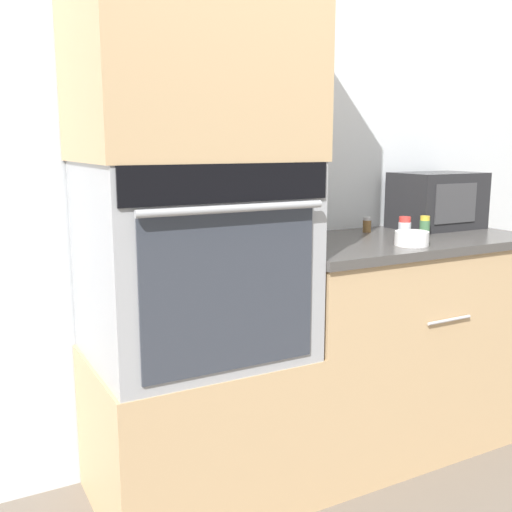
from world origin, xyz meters
The scene contains 12 objects.
ground_plane centered at (0.00, 0.00, 0.00)m, with size 12.00×12.00×0.00m, color #6B6056.
wall_back centered at (0.00, 0.63, 1.25)m, with size 8.00×0.05×2.50m.
oven_cabinet_base centered at (-0.37, 0.30, 0.29)m, with size 0.74×0.60×0.57m.
wall_oven centered at (-0.37, 0.30, 0.91)m, with size 0.72×0.64×0.69m.
oven_cabinet_upper centered at (-0.37, 0.30, 1.69)m, with size 0.74×0.60×0.86m.
counter_unit centered at (0.57, 0.30, 0.46)m, with size 1.16×0.63×0.93m.
microwave centered at (0.92, 0.43, 1.06)m, with size 0.40×0.28×0.26m.
knife_block centered at (0.14, 0.43, 1.03)m, with size 0.11×0.13×0.25m.
bowl centered at (0.47, 0.11, 0.95)m, with size 0.13×0.13×0.06m.
condiment_jar_near centered at (0.55, 0.48, 0.96)m, with size 0.04×0.04×0.07m.
condiment_jar_mid centered at (0.69, 0.27, 0.97)m, with size 0.04×0.04×0.09m.
condiment_jar_far centered at (0.52, 0.21, 0.97)m, with size 0.05×0.05×0.10m.
Camera 1 is at (-1.17, -1.62, 1.32)m, focal length 42.00 mm.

